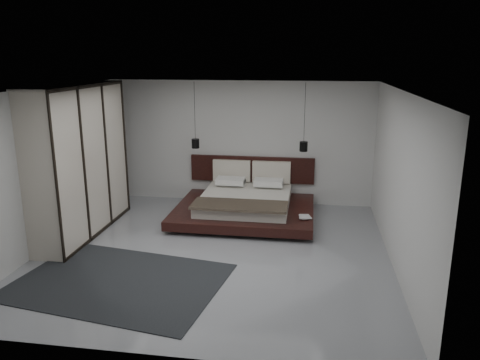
% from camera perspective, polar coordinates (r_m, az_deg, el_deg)
% --- Properties ---
extents(floor, '(6.00, 6.00, 0.00)m').
position_cam_1_polar(floor, '(8.32, -3.11, -8.66)').
color(floor, gray).
rests_on(floor, ground).
extents(ceiling, '(6.00, 6.00, 0.00)m').
position_cam_1_polar(ceiling, '(7.65, -3.41, 10.95)').
color(ceiling, white).
rests_on(ceiling, wall_back).
extents(wall_back, '(6.00, 0.00, 6.00)m').
position_cam_1_polar(wall_back, '(10.76, 0.05, 4.59)').
color(wall_back, silver).
rests_on(wall_back, floor).
extents(wall_front, '(6.00, 0.00, 6.00)m').
position_cam_1_polar(wall_front, '(5.11, -10.25, -7.43)').
color(wall_front, silver).
rests_on(wall_front, floor).
extents(wall_left, '(0.00, 6.00, 6.00)m').
position_cam_1_polar(wall_left, '(8.97, -22.35, 1.38)').
color(wall_left, silver).
rests_on(wall_left, floor).
extents(wall_right, '(0.00, 6.00, 6.00)m').
position_cam_1_polar(wall_right, '(7.83, 18.76, -0.13)').
color(wall_right, silver).
rests_on(wall_right, floor).
extents(lattice_screen, '(0.05, 0.90, 2.60)m').
position_cam_1_polar(lattice_screen, '(11.09, -15.67, 3.82)').
color(lattice_screen, black).
rests_on(lattice_screen, floor).
extents(bed, '(2.86, 2.42, 1.09)m').
position_cam_1_polar(bed, '(9.93, 0.67, -2.88)').
color(bed, black).
rests_on(bed, floor).
extents(book_lower, '(0.27, 0.32, 0.03)m').
position_cam_1_polar(book_lower, '(9.22, 7.34, -4.52)').
color(book_lower, '#99724C').
rests_on(book_lower, bed).
extents(book_upper, '(0.20, 0.27, 0.02)m').
position_cam_1_polar(book_upper, '(9.18, 7.22, -4.45)').
color(book_upper, '#99724C').
rests_on(book_upper, book_lower).
extents(pendant_left, '(0.17, 0.17, 1.43)m').
position_cam_1_polar(pendant_left, '(10.30, -5.45, 4.49)').
color(pendant_left, black).
rests_on(pendant_left, ceiling).
extents(pendant_right, '(0.17, 0.17, 1.43)m').
position_cam_1_polar(pendant_right, '(10.00, 7.75, 4.11)').
color(pendant_right, black).
rests_on(pendant_right, ceiling).
extents(wardrobe, '(0.68, 2.88, 2.83)m').
position_cam_1_polar(wardrobe, '(9.30, -19.01, 2.23)').
color(wardrobe, beige).
rests_on(wardrobe, floor).
extents(rug, '(3.37, 2.64, 0.01)m').
position_cam_1_polar(rug, '(7.50, -14.51, -11.88)').
color(rug, black).
rests_on(rug, floor).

